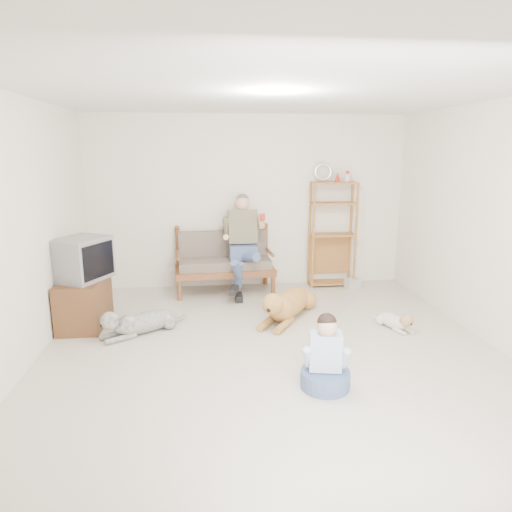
{
  "coord_description": "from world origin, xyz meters",
  "views": [
    {
      "loc": [
        -0.68,
        -4.45,
        2.15
      ],
      "look_at": [
        -0.07,
        1.0,
        0.88
      ],
      "focal_mm": 32.0,
      "sensor_mm": 36.0,
      "label": 1
    }
  ],
  "objects": [
    {
      "name": "floor",
      "position": [
        0.0,
        0.0,
        0.0
      ],
      "size": [
        5.5,
        5.5,
        0.0
      ],
      "primitive_type": "plane",
      "color": "silver",
      "rests_on": "ground"
    },
    {
      "name": "ceiling",
      "position": [
        0.0,
        0.0,
        2.7
      ],
      "size": [
        5.5,
        5.5,
        0.0
      ],
      "primitive_type": "plane",
      "rotation": [
        3.14,
        0.0,
        0.0
      ],
      "color": "white",
      "rests_on": "ground"
    },
    {
      "name": "wall_back",
      "position": [
        0.0,
        2.75,
        1.35
      ],
      "size": [
        5.0,
        0.0,
        5.0
      ],
      "primitive_type": "plane",
      "rotation": [
        1.57,
        0.0,
        0.0
      ],
      "color": "silver",
      "rests_on": "ground"
    },
    {
      "name": "wall_front",
      "position": [
        0.0,
        -2.75,
        1.35
      ],
      "size": [
        5.0,
        0.0,
        5.0
      ],
      "primitive_type": "plane",
      "rotation": [
        -1.57,
        0.0,
        0.0
      ],
      "color": "silver",
      "rests_on": "ground"
    },
    {
      "name": "wall_left",
      "position": [
        -2.5,
        0.0,
        1.35
      ],
      "size": [
        0.0,
        5.5,
        5.5
      ],
      "primitive_type": "plane",
      "rotation": [
        1.57,
        0.0,
        1.57
      ],
      "color": "silver",
      "rests_on": "ground"
    },
    {
      "name": "wall_right",
      "position": [
        2.5,
        0.0,
        1.35
      ],
      "size": [
        0.0,
        5.5,
        5.5
      ],
      "primitive_type": "plane",
      "rotation": [
        1.57,
        0.0,
        -1.57
      ],
      "color": "silver",
      "rests_on": "ground"
    },
    {
      "name": "loveseat",
      "position": [
        -0.41,
        2.44,
        0.49
      ],
      "size": [
        1.54,
        0.79,
        0.95
      ],
      "rotation": [
        0.0,
        0.0,
        0.06
      ],
      "color": "brown",
      "rests_on": "ground"
    },
    {
      "name": "man",
      "position": [
        -0.15,
        2.2,
        0.7
      ],
      "size": [
        0.57,
        0.82,
        1.33
      ],
      "color": "#506193",
      "rests_on": "loveseat"
    },
    {
      "name": "etagere",
      "position": [
        1.33,
        2.55,
        0.86
      ],
      "size": [
        0.75,
        0.33,
        1.97
      ],
      "color": "#A86D35",
      "rests_on": "ground"
    },
    {
      "name": "book_stack",
      "position": [
        1.64,
        2.39,
        0.07
      ],
      "size": [
        0.26,
        0.22,
        0.14
      ],
      "primitive_type": "cube",
      "rotation": [
        0.0,
        0.0,
        0.31
      ],
      "color": "silver",
      "rests_on": "ground"
    },
    {
      "name": "tv_stand",
      "position": [
        -2.23,
        1.19,
        0.3
      ],
      "size": [
        0.51,
        0.91,
        0.6
      ],
      "rotation": [
        0.0,
        0.0,
        -0.01
      ],
      "color": "brown",
      "rests_on": "ground"
    },
    {
      "name": "crt_tv",
      "position": [
        -2.19,
        1.17,
        0.86
      ],
      "size": [
        0.73,
        0.78,
        0.52
      ],
      "rotation": [
        0.0,
        0.0,
        -0.48
      ],
      "color": "slate",
      "rests_on": "tv_stand"
    },
    {
      "name": "wall_outlet",
      "position": [
        -1.25,
        2.73,
        0.3
      ],
      "size": [
        0.12,
        0.02,
        0.08
      ],
      "primitive_type": "cube",
      "color": "silver",
      "rests_on": "ground"
    },
    {
      "name": "golden_retriever",
      "position": [
        0.35,
        1.15,
        0.19
      ],
      "size": [
        0.91,
        1.38,
        0.47
      ],
      "rotation": [
        0.0,
        0.0,
        -0.55
      ],
      "color": "#B3793E",
      "rests_on": "ground"
    },
    {
      "name": "shaggy_dog",
      "position": [
        -1.51,
        0.82,
        0.14
      ],
      "size": [
        1.01,
        0.75,
        0.35
      ],
      "rotation": [
        0.0,
        0.0,
        -0.99
      ],
      "color": "silver",
      "rests_on": "ground"
    },
    {
      "name": "terrier",
      "position": [
        1.62,
        0.61,
        0.1
      ],
      "size": [
        0.33,
        0.63,
        0.25
      ],
      "rotation": [
        0.0,
        0.0,
        0.36
      ],
      "color": "silver",
      "rests_on": "ground"
    },
    {
      "name": "child",
      "position": [
        0.39,
        -0.67,
        0.26
      ],
      "size": [
        0.46,
        0.46,
        0.73
      ],
      "rotation": [
        0.0,
        0.0,
        -0.19
      ],
      "color": "#506193",
      "rests_on": "ground"
    }
  ]
}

